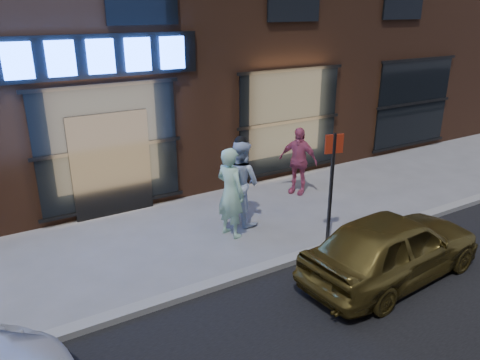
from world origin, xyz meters
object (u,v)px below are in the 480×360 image
object	(u,v)px
gold_sedan	(393,246)
passerby	(298,161)
man_cap	(241,182)
man_bowtie	(231,193)
sign_post	(332,180)

from	to	relation	value
gold_sedan	passerby	bearing A→B (deg)	-18.87
passerby	man_cap	bearing A→B (deg)	-101.44
man_bowtie	passerby	distance (m)	2.94
man_bowtie	man_cap	distance (m)	0.69
passerby	sign_post	xyz separation A→B (m)	(-1.20, -2.60, 0.55)
sign_post	man_cap	bearing A→B (deg)	131.70
man_bowtie	passerby	xyz separation A→B (m)	(2.68, 1.21, -0.09)
man_cap	man_bowtie	bearing A→B (deg)	117.14
sign_post	passerby	bearing A→B (deg)	79.44
gold_sedan	sign_post	world-z (taller)	sign_post
man_cap	passerby	xyz separation A→B (m)	(2.16, 0.75, -0.08)
passerby	man_bowtie	bearing A→B (deg)	-96.26
man_cap	sign_post	world-z (taller)	sign_post
man_bowtie	sign_post	distance (m)	2.08
man_bowtie	gold_sedan	world-z (taller)	man_bowtie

